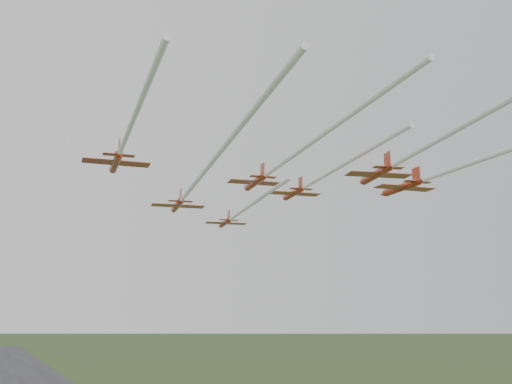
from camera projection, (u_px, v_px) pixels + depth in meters
name	position (u px, v px, depth m)	size (l,w,h in m)	color
jet_lead	(237.00, 214.00, 107.56)	(13.11, 47.58, 2.53)	#AE3219
jet_row2_left	(195.00, 183.00, 81.35)	(17.17, 68.80, 2.72)	#AE3219
jet_row2_right	(313.00, 182.00, 95.20)	(12.82, 46.76, 2.74)	#AE3219
jet_row3_left	(123.00, 145.00, 72.96)	(10.55, 46.92, 2.83)	#AE3219
jet_row3_mid	(282.00, 163.00, 78.10)	(12.77, 53.24, 2.69)	#AE3219
jet_row3_right	(454.00, 169.00, 78.68)	(11.91, 56.08, 2.91)	#AE3219
jet_row4_right	(411.00, 155.00, 68.47)	(15.57, 46.56, 2.68)	#AE3219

